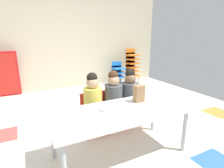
{
  "coord_description": "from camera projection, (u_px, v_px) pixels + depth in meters",
  "views": [
    {
      "loc": [
        -0.96,
        -2.35,
        1.4
      ],
      "look_at": [
        0.01,
        -0.44,
        0.83
      ],
      "focal_mm": 28.87,
      "sensor_mm": 36.0,
      "label": 1
    }
  ],
  "objects": [
    {
      "name": "craft_table",
      "position": [
        121.0,
        114.0,
        2.08
      ],
      "size": [
        1.63,
        0.71,
        0.58
      ],
      "color": "white",
      "rests_on": "ground_plane"
    },
    {
      "name": "kid_chair_orange_stack",
      "position": [
        132.0,
        64.0,
        5.37
      ],
      "size": [
        0.32,
        0.3,
        1.04
      ],
      "color": "orange",
      "rests_on": "ground_plane"
    },
    {
      "name": "seated_child_middle_seat",
      "position": [
        113.0,
        95.0,
        2.66
      ],
      "size": [
        0.32,
        0.31,
        0.92
      ],
      "color": "red",
      "rests_on": "ground_plane"
    },
    {
      "name": "seated_child_far_right",
      "position": [
        130.0,
        92.0,
        2.79
      ],
      "size": [
        0.32,
        0.31,
        0.92
      ],
      "color": "red",
      "rests_on": "ground_plane"
    },
    {
      "name": "paper_bag_brown",
      "position": [
        139.0,
        94.0,
        2.3
      ],
      "size": [
        0.13,
        0.09,
        0.22
      ],
      "primitive_type": "cube",
      "color": "#9E754C",
      "rests_on": "craft_table"
    },
    {
      "name": "donut_powdered_on_plate",
      "position": [
        104.0,
        109.0,
        2.04
      ],
      "size": [
        0.11,
        0.11,
        0.03
      ],
      "primitive_type": "torus",
      "color": "white",
      "rests_on": "craft_table"
    },
    {
      "name": "paper_plate_near_edge",
      "position": [
        104.0,
        110.0,
        2.05
      ],
      "size": [
        0.18,
        0.18,
        0.01
      ],
      "primitive_type": "cylinder",
      "color": "white",
      "rests_on": "craft_table"
    },
    {
      "name": "back_wall",
      "position": [
        60.0,
        41.0,
        4.69
      ],
      "size": [
        5.9,
        0.1,
        2.53
      ],
      "primitive_type": "cube",
      "color": "beige",
      "rests_on": "ground_plane"
    },
    {
      "name": "kid_chair_blue_stack",
      "position": [
        118.0,
        72.0,
        5.21
      ],
      "size": [
        0.32,
        0.3,
        0.68
      ],
      "color": "blue",
      "rests_on": "ground_plane"
    },
    {
      "name": "ground_plane",
      "position": [
        99.0,
        129.0,
        2.81
      ],
      "size": [
        5.9,
        5.13,
        0.02
      ],
      "color": "silver"
    },
    {
      "name": "seated_child_near_camera",
      "position": [
        93.0,
        98.0,
        2.52
      ],
      "size": [
        0.32,
        0.32,
        0.92
      ],
      "color": "red",
      "rests_on": "ground_plane"
    }
  ]
}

